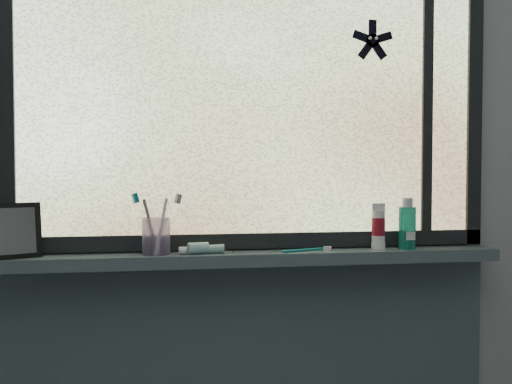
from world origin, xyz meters
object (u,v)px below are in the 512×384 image
object	(u,v)px
vanity_mirror	(18,231)
mouthwash_bottle	(407,224)
cream_tube	(378,225)
toothbrush_cup	(156,236)

from	to	relation	value
vanity_mirror	mouthwash_bottle	xyz separation A→B (m)	(1.23, 0.00, 0.00)
cream_tube	vanity_mirror	bearing A→B (deg)	-178.61
vanity_mirror	toothbrush_cup	world-z (taller)	vanity_mirror
vanity_mirror	mouthwash_bottle	distance (m)	1.23
vanity_mirror	toothbrush_cup	bearing A→B (deg)	-22.82
mouthwash_bottle	vanity_mirror	bearing A→B (deg)	-179.88
toothbrush_cup	mouthwash_bottle	size ratio (longest dim) A/B	0.81
vanity_mirror	cream_tube	size ratio (longest dim) A/B	1.52
vanity_mirror	mouthwash_bottle	bearing A→B (deg)	-24.64
vanity_mirror	mouthwash_bottle	world-z (taller)	vanity_mirror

